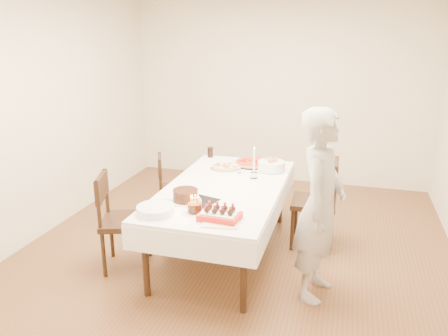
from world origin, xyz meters
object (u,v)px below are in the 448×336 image
(person, at_px, (320,206))
(birthday_cake, at_px, (195,204))
(chair_left_savory, at_px, (176,190))
(pizza_pepperoni, at_px, (251,163))
(dining_table, at_px, (224,220))
(layer_cake, at_px, (185,196))
(strawberry_box, at_px, (220,215))
(chair_left_dessert, at_px, (126,221))
(pasta_bowl, at_px, (271,166))
(pizza_white, at_px, (225,167))
(cola_glass, at_px, (210,152))
(chair_right_savory, at_px, (314,202))
(taper_candle, at_px, (254,162))

(person, relative_size, birthday_cake, 12.31)
(chair_left_savory, height_order, pizza_pepperoni, chair_left_savory)
(dining_table, distance_m, layer_cake, 0.70)
(chair_left_savory, relative_size, strawberry_box, 2.59)
(chair_left_savory, distance_m, chair_left_dessert, 1.09)
(layer_cake, distance_m, birthday_cake, 0.27)
(pasta_bowl, bearing_deg, pizza_white, -171.23)
(cola_glass, distance_m, strawberry_box, 1.90)
(chair_right_savory, xyz_separation_m, chair_left_savory, (-1.63, 0.10, -0.06))
(pizza_pepperoni, distance_m, pasta_bowl, 0.31)
(chair_left_dessert, bearing_deg, birthday_cake, 147.71)
(chair_left_dessert, bearing_deg, person, 162.19)
(dining_table, distance_m, pizza_white, 0.72)
(dining_table, bearing_deg, pasta_bowl, 60.90)
(chair_left_savory, height_order, taper_candle, taper_candle)
(chair_right_savory, distance_m, pizza_pepperoni, 0.89)
(chair_right_savory, relative_size, birthday_cake, 7.20)
(cola_glass, xyz_separation_m, layer_cake, (0.24, -1.48, -0.01))
(pasta_bowl, bearing_deg, birthday_cake, -107.34)
(pasta_bowl, bearing_deg, pizza_pepperoni, 148.74)
(pizza_white, bearing_deg, chair_right_savory, -6.05)
(chair_left_savory, distance_m, strawberry_box, 1.70)
(pizza_pepperoni, relative_size, taper_candle, 1.23)
(person, relative_size, pasta_bowl, 5.50)
(layer_cake, height_order, birthday_cake, birthday_cake)
(pizza_white, height_order, pizza_pepperoni, same)
(chair_left_dessert, distance_m, person, 1.87)
(pizza_white, height_order, strawberry_box, strawberry_box)
(taper_candle, bearing_deg, person, -47.25)
(layer_cake, relative_size, strawberry_box, 0.88)
(chair_right_savory, bearing_deg, pizza_white, 172.43)
(dining_table, xyz_separation_m, chair_right_savory, (0.87, 0.47, 0.12))
(chair_right_savory, height_order, pasta_bowl, chair_right_savory)
(chair_left_dessert, bearing_deg, strawberry_box, 146.22)
(taper_candle, bearing_deg, layer_cake, -118.84)
(layer_cake, bearing_deg, chair_left_dessert, -177.39)
(person, distance_m, cola_glass, 2.06)
(dining_table, height_order, chair_left_savory, chair_left_savory)
(strawberry_box, bearing_deg, chair_left_dessert, 165.43)
(taper_candle, distance_m, layer_cake, 0.96)
(taper_candle, bearing_deg, cola_glass, 137.27)
(chair_left_dessert, distance_m, layer_cake, 0.70)
(chair_left_dessert, xyz_separation_m, strawberry_box, (1.04, -0.27, 0.31))
(chair_left_dessert, relative_size, pizza_pepperoni, 2.22)
(pasta_bowl, bearing_deg, strawberry_box, -96.76)
(pizza_white, relative_size, layer_cake, 1.17)
(chair_right_savory, relative_size, cola_glass, 7.70)
(person, xyz_separation_m, strawberry_box, (-0.80, -0.31, -0.05))
(chair_right_savory, xyz_separation_m, strawberry_box, (-0.68, -1.26, 0.30))
(person, height_order, strawberry_box, person)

